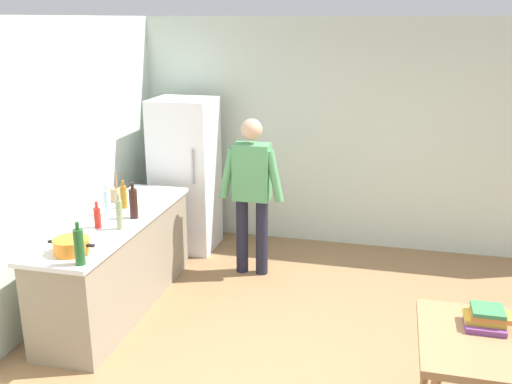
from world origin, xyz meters
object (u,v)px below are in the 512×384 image
(refrigerator, at_px, (185,175))
(cooking_pot, at_px, (71,246))
(bottle_water_clear, at_px, (107,202))
(bottle_oil_amber, at_px, (124,196))
(bottle_sauce_red, at_px, (97,217))
(bottle_vinegar_tall, at_px, (119,214))
(person, at_px, (252,187))
(bottle_wine_green, at_px, (79,246))
(bottle_wine_dark, at_px, (133,203))
(utensil_jar, at_px, (116,194))
(book_stack, at_px, (487,319))

(refrigerator, distance_m, cooking_pot, 2.41)
(bottle_water_clear, xyz_separation_m, bottle_oil_amber, (0.06, 0.22, -0.01))
(bottle_water_clear, xyz_separation_m, bottle_sauce_red, (0.08, -0.34, -0.03))
(bottle_oil_amber, bearing_deg, cooking_pot, -84.80)
(bottle_vinegar_tall, relative_size, bottle_sauce_red, 1.33)
(refrigerator, xyz_separation_m, cooking_pot, (-0.05, -2.41, 0.06))
(person, distance_m, cooking_pot, 2.11)
(bottle_wine_green, height_order, bottle_vinegar_tall, bottle_wine_green)
(person, relative_size, bottle_vinegar_tall, 5.31)
(bottle_sauce_red, bearing_deg, bottle_wine_dark, 57.12)
(refrigerator, relative_size, bottle_oil_amber, 6.43)
(cooking_pot, distance_m, bottle_water_clear, 0.92)
(utensil_jar, relative_size, bottle_vinegar_tall, 1.00)
(bottle_wine_green, bearing_deg, cooking_pot, 135.51)
(cooking_pot, bearing_deg, bottle_oil_amber, 95.20)
(book_stack, bearing_deg, bottle_wine_green, -179.27)
(bottle_wine_green, distance_m, bottle_sauce_red, 0.79)
(bottle_wine_dark, bearing_deg, cooking_pot, -97.95)
(refrigerator, relative_size, utensil_jar, 5.62)
(bottle_oil_amber, relative_size, book_stack, 0.96)
(utensil_jar, bearing_deg, bottle_wine_dark, -45.98)
(refrigerator, bearing_deg, utensil_jar, -105.75)
(book_stack, bearing_deg, utensil_jar, 156.99)
(refrigerator, height_order, bottle_sauce_red, refrigerator)
(cooking_pot, relative_size, book_stack, 1.37)
(utensil_jar, bearing_deg, bottle_oil_amber, -42.90)
(bottle_oil_amber, xyz_separation_m, bottle_sauce_red, (0.02, -0.56, -0.02))
(bottle_wine_green, bearing_deg, book_stack, 0.73)
(bottle_wine_green, bearing_deg, bottle_water_clear, 107.72)
(utensil_jar, distance_m, book_stack, 3.64)
(cooking_pot, bearing_deg, bottle_wine_dark, 82.05)
(person, bearing_deg, refrigerator, 149.77)
(utensil_jar, relative_size, bottle_wine_dark, 0.94)
(person, height_order, bottle_wine_dark, person)
(person, distance_m, bottle_wine_green, 2.19)
(bottle_oil_amber, bearing_deg, person, 33.78)
(person, xyz_separation_m, bottle_sauce_red, (-1.08, -1.29, 0.02))
(bottle_wine_dark, relative_size, book_stack, 1.16)
(utensil_jar, distance_m, bottle_vinegar_tall, 0.81)
(utensil_jar, height_order, bottle_water_clear, utensil_jar)
(cooking_pot, xyz_separation_m, bottle_wine_dark, (0.12, 0.87, 0.09))
(person, distance_m, bottle_sauce_red, 1.68)
(bottle_wine_dark, relative_size, bottle_oil_amber, 1.21)
(bottle_sauce_red, distance_m, book_stack, 3.23)
(utensil_jar, height_order, book_stack, utensil_jar)
(person, bearing_deg, bottle_vinegar_tall, -124.29)
(refrigerator, height_order, bottle_wine_dark, refrigerator)
(bottle_wine_dark, relative_size, bottle_water_clear, 1.13)
(refrigerator, height_order, bottle_oil_amber, refrigerator)
(bottle_water_clear, relative_size, bottle_vinegar_tall, 0.94)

